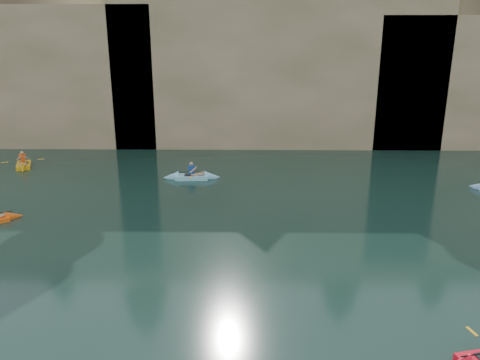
{
  "coord_description": "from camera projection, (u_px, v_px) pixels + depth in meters",
  "views": [
    {
      "loc": [
        -0.27,
        -12.36,
        7.99
      ],
      "look_at": [
        -0.52,
        3.95,
        3.0
      ],
      "focal_mm": 35.0,
      "sensor_mm": 36.0,
      "label": 1
    }
  ],
  "objects": [
    {
      "name": "kayaker_ltblue_mid",
      "position": [
        192.0,
        176.0,
        27.45
      ],
      "size": [
        3.39,
        2.51,
        1.28
      ],
      "rotation": [
        0.0,
        0.0,
        0.05
      ],
      "color": "#8BD1E8",
      "rests_on": "ground"
    },
    {
      "name": "ground",
      "position": [
        255.0,
        313.0,
        14.15
      ],
      "size": [
        160.0,
        160.0,
        0.0
      ],
      "primitive_type": "plane",
      "color": "black",
      "rests_on": "ground"
    },
    {
      "name": "sea_cave_west",
      "position": [
        9.0,
        121.0,
        34.82
      ],
      "size": [
        4.5,
        1.0,
        4.0
      ],
      "primitive_type": "cube",
      "color": "black",
      "rests_on": "ground"
    },
    {
      "name": "sea_cave_center",
      "position": [
        197.0,
        127.0,
        34.73
      ],
      "size": [
        3.5,
        1.0,
        3.2
      ],
      "primitive_type": "cube",
      "color": "black",
      "rests_on": "ground"
    },
    {
      "name": "kayaker_yellow",
      "position": [
        24.0,
        165.0,
        29.97
      ],
      "size": [
        2.39,
        3.23,
        1.3
      ],
      "rotation": [
        0.0,
        0.0,
        -1.18
      ],
      "color": "orange",
      "rests_on": "ground"
    },
    {
      "name": "sea_cave_east",
      "position": [
        387.0,
        119.0,
        34.34
      ],
      "size": [
        5.0,
        1.0,
        4.5
      ],
      "primitive_type": "cube",
      "color": "black",
      "rests_on": "ground"
    },
    {
      "name": "cliff_slab_center",
      "position": [
        278.0,
        70.0,
        34.06
      ],
      "size": [
        24.0,
        2.4,
        11.4
      ],
      "primitive_type": "cube",
      "color": "tan",
      "rests_on": "ground"
    },
    {
      "name": "cliff",
      "position": [
        250.0,
        61.0,
        41.08
      ],
      "size": [
        70.0,
        16.0,
        12.0
      ],
      "primitive_type": "cube",
      "color": "tan",
      "rests_on": "ground"
    }
  ]
}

